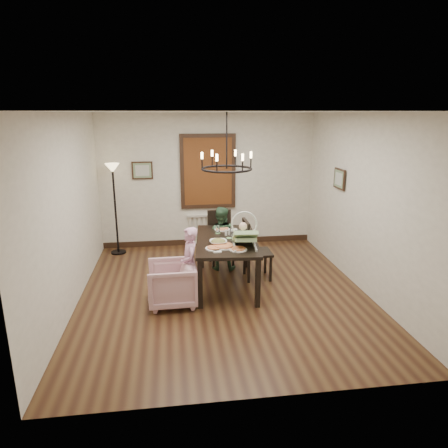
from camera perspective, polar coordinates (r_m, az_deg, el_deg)
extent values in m
cube|color=#53361C|center=(6.51, -0.07, -9.72)|extent=(4.50, 5.00, 0.01)
cube|color=white|center=(5.89, -0.08, 15.74)|extent=(4.50, 5.00, 0.01)
cube|color=silver|center=(8.49, -2.31, 6.18)|extent=(4.50, 0.01, 2.80)
cube|color=silver|center=(6.18, -21.25, 1.56)|extent=(0.01, 5.00, 2.80)
cube|color=silver|center=(6.72, 19.34, 2.81)|extent=(0.01, 5.00, 2.80)
cube|color=black|center=(6.49, 0.36, -2.40)|extent=(1.12, 1.80, 0.05)
cube|color=black|center=(5.88, -3.44, -8.59)|extent=(0.07, 0.07, 0.76)
cube|color=black|center=(7.37, -3.23, -3.50)|extent=(0.07, 0.07, 0.76)
cube|color=black|center=(5.93, 4.86, -8.44)|extent=(0.07, 0.07, 0.76)
cube|color=black|center=(7.40, 3.34, -3.41)|extent=(0.07, 0.07, 0.76)
imported|color=#C999A0|center=(6.07, -7.46, -8.44)|extent=(0.73, 0.72, 0.65)
imported|color=#DE9DC0|center=(6.09, -4.90, -6.68)|extent=(0.26, 0.37, 0.96)
imported|color=#34583B|center=(7.29, -0.51, -2.80)|extent=(0.55, 0.47, 0.97)
imported|color=white|center=(6.22, -0.82, -2.59)|extent=(0.32, 0.32, 0.08)
cylinder|color=tan|center=(6.10, -0.07, -3.16)|extent=(0.33, 0.33, 0.04)
cylinder|color=silver|center=(6.46, 1.67, -1.54)|extent=(0.08, 0.08, 0.15)
cube|color=brown|center=(8.42, -2.30, 7.48)|extent=(1.00, 0.03, 1.40)
cube|color=black|center=(8.40, -11.59, 7.51)|extent=(0.42, 0.03, 0.36)
cube|color=black|center=(7.46, 16.16, 6.22)|extent=(0.03, 0.42, 0.36)
torus|color=black|center=(6.23, 0.38, 7.89)|extent=(0.80, 0.80, 0.04)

